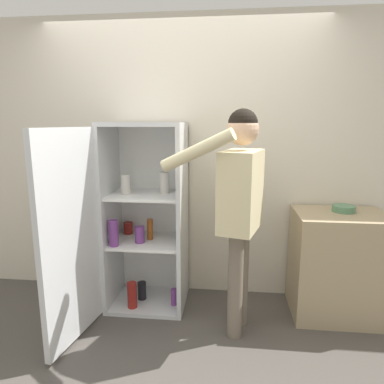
% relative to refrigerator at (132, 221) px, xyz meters
% --- Properties ---
extents(ground_plane, '(12.00, 12.00, 0.00)m').
position_rel_refrigerator_xyz_m(ground_plane, '(0.39, -0.55, -0.80)').
color(ground_plane, '#4C4742').
extents(wall_back, '(7.00, 0.06, 2.55)m').
position_rel_refrigerator_xyz_m(wall_back, '(0.39, 0.43, 0.47)').
color(wall_back, beige).
rests_on(wall_back, ground_plane).
extents(refrigerator, '(0.82, 1.22, 1.62)m').
position_rel_refrigerator_xyz_m(refrigerator, '(0.00, 0.00, 0.00)').
color(refrigerator, silver).
rests_on(refrigerator, ground_plane).
extents(person, '(0.76, 0.57, 1.72)m').
position_rel_refrigerator_xyz_m(person, '(0.89, -0.23, 0.29)').
color(person, '#726656').
rests_on(person, ground_plane).
extents(counter, '(0.74, 0.56, 0.89)m').
position_rel_refrigerator_xyz_m(counter, '(1.74, 0.10, -0.36)').
color(counter, tan).
rests_on(counter, ground_plane).
extents(bowl, '(0.19, 0.19, 0.05)m').
position_rel_refrigerator_xyz_m(bowl, '(1.77, 0.16, 0.12)').
color(bowl, '#517F5B').
rests_on(bowl, counter).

